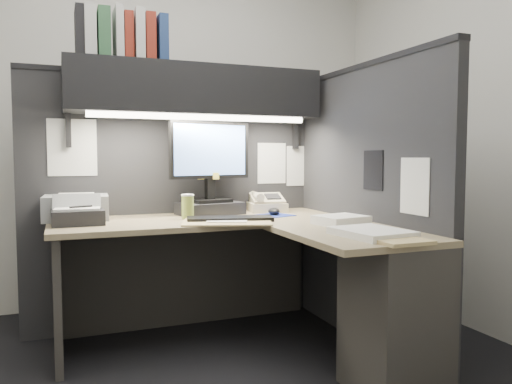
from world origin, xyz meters
The scene contains 23 objects.
floor centered at (0.00, 0.00, 0.00)m, with size 3.50×3.50×0.00m, color black.
wall_back centered at (0.00, 1.50, 1.35)m, with size 3.50×0.04×2.70m, color silver.
wall_front centered at (0.00, -1.50, 1.35)m, with size 3.50×0.04×2.70m, color silver.
wall_right centered at (1.75, 0.00, 1.35)m, with size 0.04×3.00×2.70m, color silver.
partition_back centered at (0.03, 0.93, 0.80)m, with size 1.90×0.06×1.60m, color black.
partition_right centered at (0.98, 0.18, 0.80)m, with size 0.06×1.50×1.60m, color black.
desk centered at (0.43, 0.00, 0.44)m, with size 1.70×1.53×0.73m.
overhead_shelf centered at (0.12, 0.75, 1.50)m, with size 1.55×0.34×0.30m, color black.
task_light_tube centered at (0.12, 0.61, 1.33)m, with size 0.04×0.04×1.32m, color white.
monitor centered at (0.21, 0.74, 0.96)m, with size 0.54×0.31×0.59m.
keyboard centered at (0.22, 0.39, 0.74)m, with size 0.48×0.16×0.02m, color black.
mousepad centered at (0.55, 0.53, 0.73)m, with size 0.21×0.19×0.00m, color navy.
mouse centered at (0.56, 0.55, 0.76)m, with size 0.07×0.11×0.04m, color black.
telephone centered at (0.61, 0.78, 0.78)m, with size 0.23×0.25×0.10m, color beige.
coffee_cup centered at (0.02, 0.57, 0.80)m, with size 0.07×0.07×0.13m, color #A8AF46.
printer centered at (-0.59, 0.77, 0.80)m, with size 0.36×0.30×0.14m, color gray.
notebook_stack centered at (-0.59, 0.55, 0.77)m, with size 0.27×0.22×0.08m, color black.
open_folder centered at (0.18, 0.32, 0.73)m, with size 0.48×0.32×0.01m, color tan.
paper_stack_a centered at (0.73, 0.02, 0.75)m, with size 0.25×0.21×0.05m, color white.
paper_stack_b centered at (0.65, -0.38, 0.75)m, with size 0.27×0.34×0.03m, color white.
manila_stack centered at (0.66, -0.53, 0.74)m, with size 0.22×0.28×0.02m, color tan.
binder_row centered at (-0.32, 0.75, 1.79)m, with size 0.51×0.25×0.30m.
pinned_papers centered at (0.42, 0.56, 1.05)m, with size 1.76×1.31×0.51m.
Camera 1 is at (-0.67, -2.29, 1.09)m, focal length 35.00 mm.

